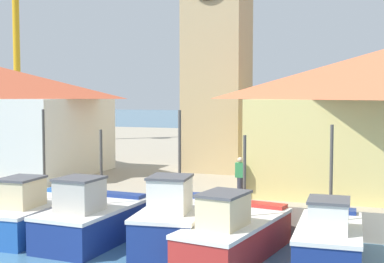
{
  "coord_description": "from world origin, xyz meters",
  "views": [
    {
      "loc": [
        6.57,
        -10.96,
        5.03
      ],
      "look_at": [
        -0.71,
        9.74,
        3.5
      ],
      "focal_mm": 50.0,
      "sensor_mm": 36.0,
      "label": 1
    }
  ],
  "objects": [
    {
      "name": "fishing_boat_far_left",
      "position": [
        -5.1,
        5.06,
        0.74
      ],
      "size": [
        2.14,
        4.89,
        4.48
      ],
      "color": "#2356A8",
      "rests_on": "ground"
    },
    {
      "name": "clock_tower",
      "position": [
        -1.43,
        15.72,
        8.42
      ],
      "size": [
        3.54,
        3.54,
        15.51
      ],
      "color": "tan",
      "rests_on": "quay_wharf"
    },
    {
      "name": "fishing_boat_center",
      "position": [
        5.26,
        4.83,
        0.75
      ],
      "size": [
        2.04,
        4.2,
        4.13
      ],
      "color": "navy",
      "rests_on": "ground"
    },
    {
      "name": "port_crane_near",
      "position": [
        -21.84,
        26.62,
        9.02
      ],
      "size": [
        4.36,
        10.56,
        20.45
      ],
      "color": "#976E11",
      "rests_on": "quay_wharf"
    },
    {
      "name": "fishing_boat_left_inner",
      "position": [
        0.3,
        5.21,
        0.84
      ],
      "size": [
        2.51,
        4.48,
        4.5
      ],
      "color": "navy",
      "rests_on": "ground"
    },
    {
      "name": "dock_worker_near_tower",
      "position": [
        1.67,
        8.41,
        1.91
      ],
      "size": [
        0.34,
        0.22,
        1.62
      ],
      "color": "#33333D",
      "rests_on": "quay_wharf"
    },
    {
      "name": "warehouse_right",
      "position": [
        6.69,
        12.07,
        4.02
      ],
      "size": [
        10.39,
        7.27,
        5.8
      ],
      "color": "#E5D17A",
      "rests_on": "quay_wharf"
    },
    {
      "name": "fishing_boat_left_outer",
      "position": [
        -2.56,
        4.75,
        0.79
      ],
      "size": [
        2.39,
        4.52,
        3.81
      ],
      "color": "navy",
      "rests_on": "ground"
    },
    {
      "name": "fishing_boat_mid_left",
      "position": [
        2.45,
        4.71,
        0.74
      ],
      "size": [
        2.74,
        5.34,
        3.74
      ],
      "color": "#AD2823",
      "rests_on": "ground"
    },
    {
      "name": "quay_wharf",
      "position": [
        0.0,
        27.74,
        0.53
      ],
      "size": [
        120.0,
        40.0,
        1.06
      ],
      "primitive_type": "cube",
      "color": "#9E937F",
      "rests_on": "ground"
    }
  ]
}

